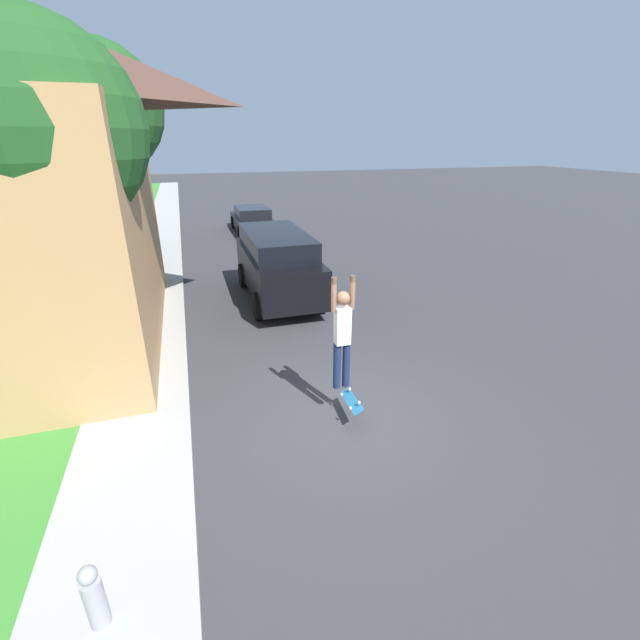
% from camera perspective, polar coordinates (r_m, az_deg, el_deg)
% --- Properties ---
extents(ground_plane, '(120.00, 120.00, 0.00)m').
position_cam_1_polar(ground_plane, '(7.93, 3.59, -12.66)').
color(ground_plane, '#333335').
extents(sidewalk, '(1.80, 80.00, 0.10)m').
position_cam_1_polar(sidewalk, '(12.89, -21.57, 0.60)').
color(sidewalk, '#9E9E99').
rests_on(sidewalk, ground_plane).
extents(lawn_tree_near, '(3.47, 3.47, 6.42)m').
position_cam_1_polar(lawn_tree_near, '(8.84, -33.65, 20.24)').
color(lawn_tree_near, brown).
rests_on(lawn_tree_near, lawn).
extents(lawn_tree_far, '(4.64, 4.64, 7.87)m').
position_cam_1_polar(lawn_tree_far, '(19.22, -27.52, 23.70)').
color(lawn_tree_far, brown).
rests_on(lawn_tree_far, lawn).
extents(suv_parked, '(2.02, 4.82, 2.05)m').
position_cam_1_polar(suv_parked, '(13.18, -5.69, 7.52)').
color(suv_parked, black).
rests_on(suv_parked, ground_plane).
extents(car_down_street, '(1.97, 4.56, 1.30)m').
position_cam_1_polar(car_down_street, '(23.56, -8.98, 13.05)').
color(car_down_street, black).
rests_on(car_down_street, ground_plane).
extents(skateboarder, '(0.41, 0.24, 2.03)m').
position_cam_1_polar(skateboarder, '(7.18, 2.99, -1.63)').
color(skateboarder, '#192347').
rests_on(skateboarder, ground_plane).
extents(skateboard, '(0.24, 0.81, 0.23)m').
position_cam_1_polar(skateboard, '(7.65, 4.19, -10.67)').
color(skateboard, '#236B99').
rests_on(skateboard, ground_plane).
extents(fire_hydrant, '(0.20, 0.20, 0.78)m').
position_cam_1_polar(fire_hydrant, '(5.47, -27.90, -29.86)').
color(fire_hydrant, '#99999E').
rests_on(fire_hydrant, sidewalk).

